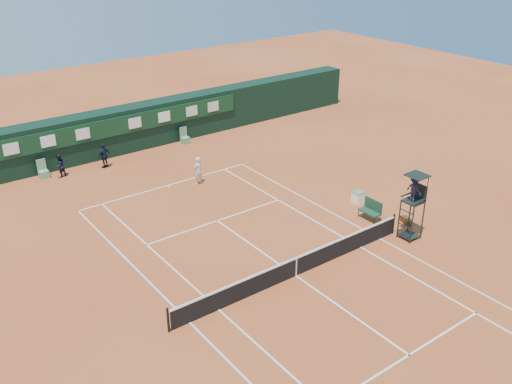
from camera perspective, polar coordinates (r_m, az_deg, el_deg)
ground at (r=25.77m, az=4.00°, el=-8.35°), size 90.00×90.00×0.00m
court_lines at (r=25.77m, az=4.00°, el=-8.34°), size 11.05×23.85×0.01m
tennis_net at (r=25.49m, az=4.03°, el=-7.41°), size 12.90×0.10×1.10m
back_wall at (r=39.69m, az=-13.79°, el=5.95°), size 40.00×1.65×3.00m
linesman_chair_left at (r=37.37m, az=-20.49°, el=1.82°), size 0.55×0.50×1.15m
linesman_chair_right at (r=40.86m, az=-7.13°, el=5.30°), size 0.55×0.50×1.15m
umpire_chair at (r=28.44m, az=15.53°, el=-0.15°), size 0.96×0.95×3.42m
player_bench at (r=30.63m, az=11.44°, el=-1.66°), size 0.56×1.20×1.10m
tennis_bag at (r=30.82m, az=14.79°, el=-2.81°), size 0.62×0.84×0.29m
cooler at (r=32.44m, az=10.17°, el=-0.47°), size 0.57×0.57×0.65m
tennis_ball at (r=29.91m, az=-1.33°, el=-3.04°), size 0.07×0.07×0.07m
player at (r=34.14m, az=-5.82°, el=2.16°), size 0.70×0.54×1.72m
ball_kid_left at (r=36.97m, az=-19.05°, el=2.50°), size 0.88×0.80×1.47m
ball_kid_right at (r=37.53m, az=-14.94°, el=3.51°), size 1.01×0.68×1.60m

